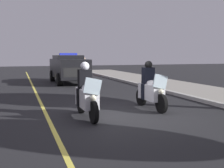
% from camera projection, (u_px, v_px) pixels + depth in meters
% --- Properties ---
extents(ground_plane, '(80.00, 80.00, 0.00)m').
position_uv_depth(ground_plane, '(123.00, 115.00, 8.69)').
color(ground_plane, black).
extents(curb_strip, '(48.00, 0.24, 0.15)m').
position_uv_depth(curb_strip, '(224.00, 106.00, 9.97)').
color(curb_strip, '#B7B5AD').
rests_on(curb_strip, ground).
extents(lane_stripe_center, '(48.00, 0.12, 0.01)m').
position_uv_depth(lane_stripe_center, '(49.00, 121.00, 7.94)').
color(lane_stripe_center, '#E0D14C').
rests_on(lane_stripe_center, ground).
extents(police_motorcycle_lead_left, '(2.14, 0.57, 1.72)m').
position_uv_depth(police_motorcycle_lead_left, '(87.00, 95.00, 8.33)').
color(police_motorcycle_lead_left, black).
rests_on(police_motorcycle_lead_left, ground).
extents(police_motorcycle_lead_right, '(2.14, 0.57, 1.72)m').
position_uv_depth(police_motorcycle_lead_right, '(151.00, 90.00, 9.67)').
color(police_motorcycle_lead_right, black).
rests_on(police_motorcycle_lead_right, ground).
extents(police_suv, '(4.95, 2.17, 2.05)m').
position_uv_depth(police_suv, '(69.00, 67.00, 18.55)').
color(police_suv, black).
rests_on(police_suv, ground).
extents(cyclist_background, '(1.76, 0.33, 1.69)m').
position_uv_depth(cyclist_background, '(84.00, 67.00, 24.65)').
color(cyclist_background, black).
rests_on(cyclist_background, ground).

